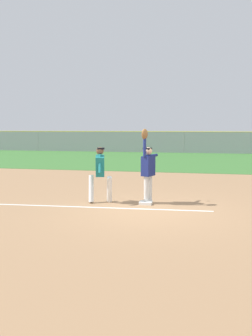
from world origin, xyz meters
TOP-DOWN VIEW (x-y plane):
  - ground_plane at (0.00, 0.00)m, footprint 72.03×72.03m
  - outfield_grass at (0.00, 15.60)m, footprint 55.53×14.17m
  - chalk_foul_line at (-4.14, -0.09)m, footprint 11.99×0.76m
  - first_base at (-0.14, 0.81)m, footprint 0.38×0.38m
  - fielder at (-0.10, 0.94)m, footprint 0.44×0.87m
  - runner at (-1.55, 0.74)m, footprint 0.84×0.84m
  - baseball at (-0.22, 1.33)m, footprint 0.07×0.07m
  - outfield_fence at (0.00, 22.68)m, footprint 55.61×0.08m
  - parked_car_black at (-11.16, 26.32)m, footprint 4.44×2.20m
  - parked_car_blue at (-5.29, 26.01)m, footprint 4.49×2.30m
  - parked_car_red at (-0.08, 26.24)m, footprint 4.58×2.48m
  - parked_car_white at (4.95, 26.27)m, footprint 4.42×2.16m

SIDE VIEW (x-z plane):
  - ground_plane at x=0.00m, z-range 0.00..0.00m
  - chalk_foul_line at x=-4.14m, z-range 0.00..0.01m
  - outfield_grass at x=0.00m, z-range 0.00..0.01m
  - first_base at x=-0.14m, z-range 0.00..0.08m
  - parked_car_black at x=-11.16m, z-range 0.05..1.30m
  - parked_car_blue at x=-5.29m, z-range 0.05..1.30m
  - parked_car_red at x=-0.08m, z-range 0.05..1.30m
  - parked_car_white at x=4.95m, z-range 0.05..1.30m
  - outfield_fence at x=0.00m, z-range 0.00..1.91m
  - runner at x=-1.55m, z-range 0.14..1.86m
  - fielder at x=-0.10m, z-range -0.02..2.26m
  - baseball at x=-0.22m, z-range 2.04..2.11m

